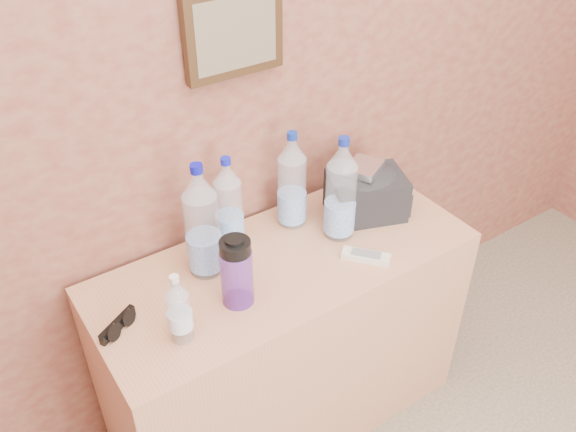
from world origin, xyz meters
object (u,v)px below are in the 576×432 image
at_px(pet_large_d, 341,193).
at_px(ac_remote, 366,256).
at_px(pet_small, 179,311).
at_px(sunglasses, 118,325).
at_px(dresser, 285,343).
at_px(pet_large_b, 229,207).
at_px(pet_large_c, 292,184).
at_px(toiletry_bag, 366,193).
at_px(pet_large_a, 202,226).
at_px(nalgene_bottle, 237,271).
at_px(foil_packet, 364,168).

relative_size(pet_large_d, ac_remote, 2.36).
relative_size(pet_small, sunglasses, 1.65).
height_order(dresser, ac_remote, ac_remote).
bearing_deg(pet_large_b, dresser, -61.04).
xyz_separation_m(pet_large_b, pet_large_d, (0.31, -0.15, 0.02)).
xyz_separation_m(pet_large_c, ac_remote, (0.08, -0.29, -0.14)).
xyz_separation_m(pet_small, ac_remote, (0.61, -0.03, -0.09)).
xyz_separation_m(pet_large_c, pet_large_d, (0.09, -0.14, 0.01)).
relative_size(pet_large_b, toiletry_bag, 1.28).
relative_size(pet_large_a, pet_large_b, 1.18).
relative_size(pet_large_c, sunglasses, 2.56).
height_order(ac_remote, toiletry_bag, toiletry_bag).
relative_size(pet_small, nalgene_bottle, 0.97).
bearing_deg(pet_large_c, sunglasses, -168.14).
bearing_deg(pet_small, foil_packet, 12.88).
distance_m(dresser, pet_small, 0.63).
xyz_separation_m(ac_remote, foil_packet, (0.14, 0.20, 0.17)).
bearing_deg(pet_large_b, pet_large_c, -4.51).
bearing_deg(pet_large_c, pet_large_a, -171.15).
relative_size(dresser, pet_large_a, 3.26).
distance_m(pet_large_c, foil_packet, 0.24).
distance_m(pet_small, sunglasses, 0.20).
distance_m(dresser, foil_packet, 0.66).
relative_size(pet_large_b, foil_packet, 2.67).
bearing_deg(foil_packet, nalgene_bottle, -166.46).
distance_m(pet_large_c, toiletry_bag, 0.26).
distance_m(pet_large_a, pet_large_b, 0.15).
height_order(pet_large_a, toiletry_bag, pet_large_a).
bearing_deg(foil_packet, dresser, -169.93).
xyz_separation_m(sunglasses, toiletry_bag, (0.90, 0.04, 0.07)).
distance_m(pet_large_d, sunglasses, 0.77).
bearing_deg(foil_packet, pet_large_c, 158.32).
relative_size(pet_large_c, pet_large_d, 0.95).
xyz_separation_m(pet_large_d, foil_packet, (0.13, 0.05, 0.02)).
bearing_deg(toiletry_bag, pet_large_c, 177.16).
height_order(pet_small, sunglasses, pet_small).
bearing_deg(pet_small, ac_remote, -2.48).
bearing_deg(pet_large_d, toiletry_bag, 15.09).
distance_m(pet_large_b, pet_large_c, 0.22).
bearing_deg(ac_remote, pet_small, -132.91).
bearing_deg(ac_remote, pet_large_d, 136.11).
distance_m(pet_large_d, foil_packet, 0.14).
xyz_separation_m(dresser, pet_small, (-0.40, -0.11, 0.47)).
distance_m(pet_large_d, nalgene_bottle, 0.44).
xyz_separation_m(pet_large_b, pet_large_c, (0.22, -0.02, 0.01)).
xyz_separation_m(pet_large_b, ac_remote, (0.30, -0.31, -0.13)).
bearing_deg(pet_large_a, foil_packet, -3.45).
bearing_deg(ac_remote, pet_large_c, 155.44).
bearing_deg(foil_packet, toiletry_bag, -45.05).
distance_m(pet_large_a, toiletry_bag, 0.59).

